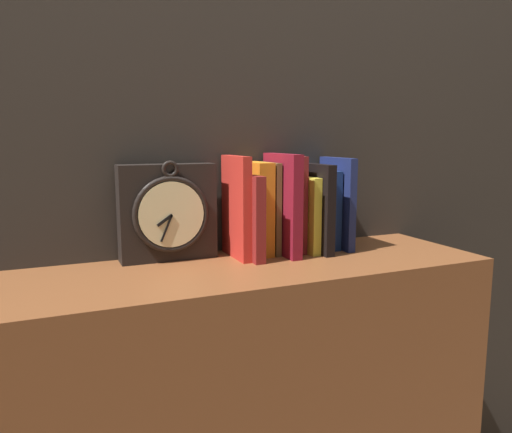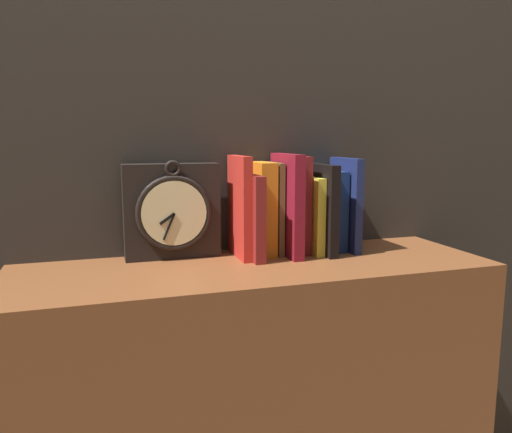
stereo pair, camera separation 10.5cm
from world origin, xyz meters
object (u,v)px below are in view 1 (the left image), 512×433
Objects in this scene: book_slot2_orange at (257,208)px; book_slot6_yellow at (303,214)px; book_slot0_red at (236,207)px; book_slot8_navy at (322,209)px; book_slot4_maroon at (282,204)px; book_slot7_black at (314,208)px; book_slot9_navy at (337,203)px; book_slot5_maroon at (290,204)px; clock at (168,212)px; book_slot1_maroon at (247,216)px; book_slot3_brown at (269,208)px.

book_slot2_orange is 0.12m from book_slot6_yellow.
book_slot0_red is 0.17m from book_slot6_yellow.
book_slot0_red reaches higher than book_slot8_navy.
book_slot7_black is at bearing -0.66° from book_slot4_maroon.
book_slot9_navy is at bearing 8.06° from book_slot7_black.
book_slot5_maroon is (0.14, 0.01, -0.00)m from book_slot0_red.
book_slot6_yellow is (0.32, -0.04, -0.02)m from clock.
book_slot1_maroon is 0.12m from book_slot5_maroon.
book_slot1_maroon is at bearing -25.60° from book_slot0_red.
book_slot7_black is 0.07m from book_slot9_navy.
book_slot3_brown is at bearing 133.58° from book_slot4_maroon.
book_slot9_navy is (0.24, 0.01, 0.02)m from book_slot1_maroon.
book_slot3_brown is (0.03, 0.00, -0.00)m from book_slot2_orange.
book_slot8_navy is 0.04m from book_slot9_navy.
book_slot7_black is 0.04m from book_slot8_navy.
book_slot2_orange is at bearing 178.71° from book_slot5_maroon.
book_slot4_maroon is at bearing -24.30° from book_slot2_orange.
book_slot7_black reaches higher than book_slot1_maroon.
clock is 0.41m from book_slot9_navy.
book_slot2_orange is 1.20× the size of book_slot6_yellow.
book_slot5_maroon is 0.06m from book_slot7_black.
clock is 0.98× the size of book_slot5_maroon.
book_slot3_brown is 0.18m from book_slot9_navy.
book_slot6_yellow is at bearing -0.43° from book_slot0_red.
book_slot4_maroon reaches higher than book_slot7_black.
book_slot0_red is 1.04× the size of book_slot9_navy.
book_slot8_navy is at bearing 5.75° from book_slot1_maroon.
book_slot8_navy is at bearing -0.85° from book_slot3_brown.
book_slot7_black is at bearing -7.90° from clock.
book_slot1_maroon is 0.15m from book_slot6_yellow.
book_slot6_yellow is at bearing 179.53° from book_slot9_navy.
book_slot9_navy is at bearing -0.47° from book_slot6_yellow.
book_slot1_maroon is 0.85× the size of book_slot9_navy.
book_slot4_maroon reaches higher than book_slot9_navy.
book_slot7_black is at bearing -13.06° from book_slot3_brown.
book_slot9_navy is (0.03, -0.01, 0.02)m from book_slot8_navy.
clock is 1.04× the size of book_slot2_orange.
book_slot4_maroon reaches higher than book_slot8_navy.
book_slot3_brown is at bearing -5.51° from clock.
book_slot6_yellow is at bearing -6.88° from book_slot2_orange.
book_slot5_maroon reaches higher than book_slot7_black.
clock is 0.26m from book_slot4_maroon.
book_slot1_maroon is at bearing 179.61° from book_slot4_maroon.
book_slot4_maroon is at bearing 179.34° from book_slot7_black.
book_slot6_yellow is 0.86× the size of book_slot7_black.
book_slot9_navy is at bearing -3.99° from book_slot2_orange.
book_slot4_maroon is at bearing -170.86° from book_slot6_yellow.
book_slot2_orange is (0.06, 0.01, -0.01)m from book_slot0_red.
book_slot6_yellow is 0.81× the size of book_slot9_navy.
book_slot3_brown is at bearing 175.27° from book_slot9_navy.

